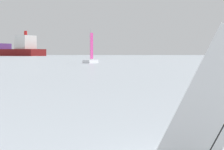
# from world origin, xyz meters

# --- Properties ---
(small_sailboat) EXTENTS (4.26, 8.11, 11.20)m
(small_sailboat) POSITION_xyz_m (-23.50, 126.97, 0.98)
(small_sailboat) COLOR white
(small_sailboat) RESTS_ON ground_plane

